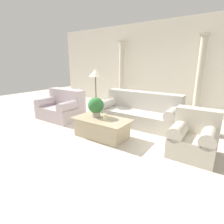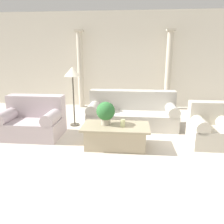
{
  "view_description": "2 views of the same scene",
  "coord_description": "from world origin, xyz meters",
  "px_view_note": "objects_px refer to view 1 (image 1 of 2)",
  "views": [
    {
      "loc": [
        2.28,
        -3.41,
        1.69
      ],
      "look_at": [
        0.04,
        -0.16,
        0.59
      ],
      "focal_mm": 28.0,
      "sensor_mm": 36.0,
      "label": 1
    },
    {
      "loc": [
        0.21,
        -4.51,
        1.87
      ],
      "look_at": [
        -0.22,
        -0.02,
        0.64
      ],
      "focal_mm": 35.0,
      "sensor_mm": 36.0,
      "label": 2
    }
  ],
  "objects_px": {
    "loveseat": "(62,107)",
    "coffee_table": "(102,128)",
    "armchair": "(194,137)",
    "potted_plant": "(96,106)",
    "floor_lamp": "(95,76)",
    "sofa_long": "(140,112)"
  },
  "relations": [
    {
      "from": "loveseat",
      "to": "coffee_table",
      "type": "relative_size",
      "value": 0.99
    },
    {
      "from": "loveseat",
      "to": "armchair",
      "type": "bearing_deg",
      "value": -2.03
    },
    {
      "from": "potted_plant",
      "to": "floor_lamp",
      "type": "relative_size",
      "value": 0.31
    },
    {
      "from": "potted_plant",
      "to": "floor_lamp",
      "type": "height_order",
      "value": "floor_lamp"
    },
    {
      "from": "coffee_table",
      "to": "potted_plant",
      "type": "height_order",
      "value": "potted_plant"
    },
    {
      "from": "loveseat",
      "to": "potted_plant",
      "type": "height_order",
      "value": "potted_plant"
    },
    {
      "from": "loveseat",
      "to": "coffee_table",
      "type": "bearing_deg",
      "value": -13.47
    },
    {
      "from": "loveseat",
      "to": "floor_lamp",
      "type": "distance_m",
      "value": 1.45
    },
    {
      "from": "loveseat",
      "to": "floor_lamp",
      "type": "xyz_separation_m",
      "value": [
        0.76,
        0.78,
        0.96
      ]
    },
    {
      "from": "sofa_long",
      "to": "loveseat",
      "type": "xyz_separation_m",
      "value": [
        -2.27,
        -0.89,
        0.01
      ]
    },
    {
      "from": "coffee_table",
      "to": "floor_lamp",
      "type": "distance_m",
      "value": 2.04
    },
    {
      "from": "potted_plant",
      "to": "armchair",
      "type": "xyz_separation_m",
      "value": [
        2.15,
        0.28,
        -0.35
      ]
    },
    {
      "from": "loveseat",
      "to": "floor_lamp",
      "type": "height_order",
      "value": "floor_lamp"
    },
    {
      "from": "sofa_long",
      "to": "loveseat",
      "type": "height_order",
      "value": "same"
    },
    {
      "from": "sofa_long",
      "to": "floor_lamp",
      "type": "distance_m",
      "value": 1.8
    },
    {
      "from": "loveseat",
      "to": "floor_lamp",
      "type": "relative_size",
      "value": 0.87
    },
    {
      "from": "sofa_long",
      "to": "coffee_table",
      "type": "height_order",
      "value": "sofa_long"
    },
    {
      "from": "coffee_table",
      "to": "potted_plant",
      "type": "relative_size",
      "value": 2.86
    },
    {
      "from": "coffee_table",
      "to": "floor_lamp",
      "type": "bearing_deg",
      "value": 133.74
    },
    {
      "from": "sofa_long",
      "to": "potted_plant",
      "type": "distance_m",
      "value": 1.45
    },
    {
      "from": "coffee_table",
      "to": "potted_plant",
      "type": "xyz_separation_m",
      "value": [
        -0.21,
        0.05,
        0.49
      ]
    },
    {
      "from": "floor_lamp",
      "to": "potted_plant",
      "type": "bearing_deg",
      "value": -50.5
    }
  ]
}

